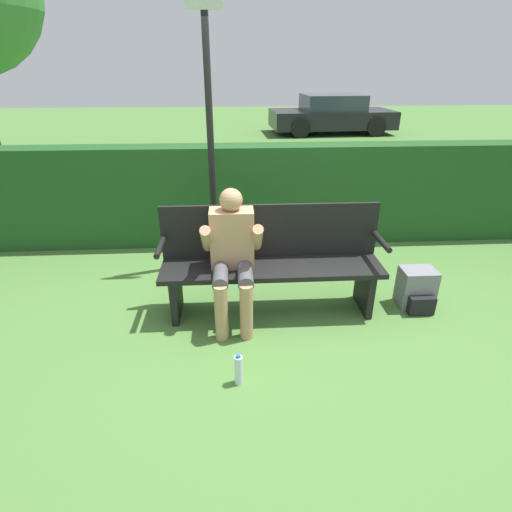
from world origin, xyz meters
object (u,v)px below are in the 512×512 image
parked_car (332,115)px  backpack (417,289)px  person_seated (232,251)px  park_bench (271,259)px  signpost (210,124)px  water_bottle (239,370)px

parked_car → backpack: bearing=-101.9°
person_seated → parked_car: bearing=72.5°
backpack → person_seated: bearing=-177.9°
park_bench → person_seated: bearing=-158.1°
signpost → water_bottle: bearing=-83.7°
water_bottle → parked_car: bearing=73.9°
park_bench → parked_car: bearing=74.0°
signpost → backpack: bearing=-29.0°
backpack → parked_car: 10.75m
person_seated → park_bench: bearing=21.9°
person_seated → backpack: bearing=2.1°
water_bottle → parked_car: size_ratio=0.06×
park_bench → person_seated: person_seated is taller
person_seated → signpost: bearing=99.9°
water_bottle → backpack: bearing=28.6°
person_seated → water_bottle: person_seated is taller
park_bench → backpack: (1.38, -0.08, -0.32)m
person_seated → backpack: 1.80m
signpost → parked_car: signpost is taller
water_bottle → parked_car: (3.34, 11.55, 0.46)m
person_seated → parked_car: size_ratio=0.29×
water_bottle → signpost: bearing=96.3°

